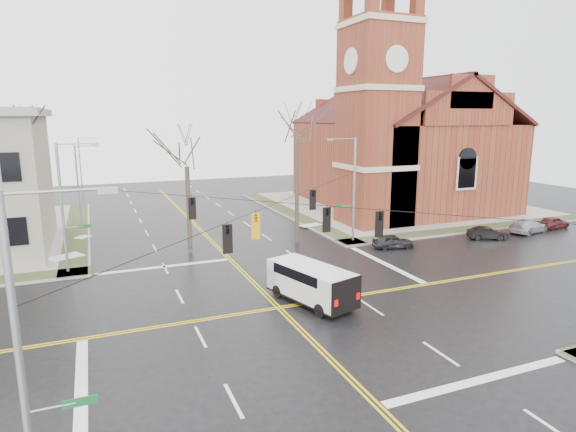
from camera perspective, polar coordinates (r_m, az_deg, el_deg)
name	(u,v)px	position (r m, az deg, el deg)	size (l,w,h in m)	color
ground	(279,308)	(28.34, -1.11, -10.82)	(120.00, 120.00, 0.00)	black
sidewalks	(279,307)	(28.31, -1.11, -10.68)	(80.00, 80.00, 0.17)	gray
road_markings	(279,308)	(28.34, -1.11, -10.81)	(100.00, 100.00, 0.01)	gold
church	(396,137)	(59.98, 12.64, 9.08)	(24.28, 27.48, 27.50)	maroon
signal_pole_ne	(352,187)	(41.91, 7.65, 3.48)	(2.75, 0.22, 9.00)	gray
signal_pole_nw	(65,204)	(36.46, -24.96, 1.27)	(2.75, 0.22, 9.00)	gray
signal_pole_sw	(26,353)	(14.33, -28.58, -14.08)	(2.75, 0.22, 9.00)	gray
span_wires	(278,202)	(26.60, -1.17, 1.62)	(23.02, 23.02, 0.03)	black
traffic_signals	(283,218)	(26.13, -0.63, -0.23)	(8.21, 8.26, 1.30)	black
streetlight_north_a	(79,182)	(52.83, -23.51, 3.76)	(2.30, 0.20, 8.00)	gray
streetlight_north_b	(81,164)	(72.72, -23.30, 5.68)	(2.30, 0.20, 8.00)	gray
cargo_van	(308,280)	(28.81, 2.44, -7.63)	(3.86, 6.27, 2.24)	white
parked_car_a	(393,241)	(41.39, 12.33, -2.96)	(1.38, 3.43, 1.17)	black
parked_car_b	(487,233)	(46.95, 22.54, -1.89)	(1.19, 3.42, 1.13)	black
parked_car_c	(528,226)	(51.21, 26.57, -1.06)	(1.85, 4.56, 1.32)	#AAA9AC
parked_car_d	(553,222)	(54.40, 28.93, -0.66)	(1.43, 3.55, 1.21)	#51171C
tree_nw_far	(2,145)	(38.95, -30.81, 7.24)	(4.00, 4.00, 12.37)	#3A3025
tree_nw_near	(187,161)	(39.10, -11.92, 6.43)	(4.00, 4.00, 10.26)	#3A3025
tree_ne	(297,136)	(40.97, 1.09, 9.49)	(4.00, 4.00, 12.86)	#3A3025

